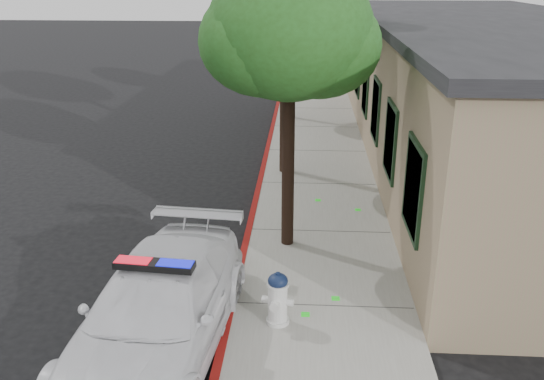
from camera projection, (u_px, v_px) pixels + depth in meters
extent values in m
plane|color=black|center=(229.00, 310.00, 9.90)|extent=(120.00, 120.00, 0.00)
cube|color=gray|center=(318.00, 234.00, 12.58)|extent=(3.20, 60.00, 0.15)
cube|color=maroon|center=(249.00, 232.00, 12.66)|extent=(0.14, 60.00, 0.16)
cube|color=#887B59|center=(486.00, 95.00, 17.19)|extent=(7.00, 20.00, 4.00)
cube|color=black|center=(496.00, 22.00, 16.42)|extent=(7.30, 20.30, 0.24)
cube|color=black|center=(413.00, 188.00, 9.95)|extent=(0.08, 1.48, 1.68)
cube|color=black|center=(390.00, 141.00, 12.75)|extent=(0.08, 1.48, 1.68)
cube|color=black|center=(376.00, 110.00, 15.54)|extent=(0.08, 1.48, 1.68)
cube|color=black|center=(366.00, 89.00, 18.33)|extent=(0.08, 1.48, 1.68)
cube|color=black|center=(358.00, 73.00, 21.13)|extent=(0.08, 1.48, 1.68)
cube|color=black|center=(352.00, 61.00, 23.92)|extent=(0.08, 1.48, 1.68)
cube|color=black|center=(348.00, 52.00, 26.71)|extent=(0.08, 1.48, 1.68)
imported|color=silver|center=(158.00, 310.00, 8.61)|extent=(2.43, 5.07, 1.43)
cube|color=black|center=(154.00, 265.00, 8.33)|extent=(1.22, 0.39, 0.10)
cube|color=red|center=(133.00, 263.00, 8.37)|extent=(0.54, 0.29, 0.11)
cube|color=#0C12D0|center=(175.00, 266.00, 8.28)|extent=(0.54, 0.29, 0.11)
cylinder|color=silver|center=(278.00, 320.00, 9.28)|extent=(0.38, 0.38, 0.07)
cylinder|color=silver|center=(278.00, 302.00, 9.16)|extent=(0.31, 0.31, 0.61)
cylinder|color=silver|center=(278.00, 284.00, 9.04)|extent=(0.36, 0.36, 0.04)
ellipsoid|color=#0F1A37|center=(278.00, 281.00, 9.02)|extent=(0.32, 0.32, 0.24)
cylinder|color=#0F1A37|center=(278.00, 275.00, 8.98)|extent=(0.08, 0.08, 0.07)
cylinder|color=silver|center=(266.00, 299.00, 9.19)|extent=(0.15, 0.14, 0.12)
cylinder|color=silver|center=(289.00, 302.00, 9.11)|extent=(0.15, 0.14, 0.12)
cylinder|color=silver|center=(275.00, 306.00, 8.97)|extent=(0.18, 0.16, 0.16)
cylinder|color=black|center=(288.00, 164.00, 11.38)|extent=(0.25, 0.25, 3.48)
ellipsoid|color=#224D18|center=(289.00, 29.00, 10.44)|extent=(3.09, 3.09, 2.63)
ellipsoid|color=#224D18|center=(319.00, 45.00, 10.58)|extent=(2.32, 2.32, 1.97)
ellipsoid|color=#224D18|center=(264.00, 41.00, 10.44)|extent=(2.41, 2.41, 2.05)
cylinder|color=black|center=(285.00, 95.00, 15.52)|extent=(0.31, 0.31, 4.35)
cylinder|color=black|center=(292.00, 78.00, 21.65)|extent=(0.23, 0.23, 3.08)
ellipsoid|color=#164718|center=(292.00, 14.00, 20.81)|extent=(2.64, 2.64, 2.25)
ellipsoid|color=#164718|center=(305.00, 21.00, 20.96)|extent=(2.03, 2.03, 1.72)
ellipsoid|color=#164718|center=(284.00, 19.00, 20.70)|extent=(2.11, 2.11, 1.80)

